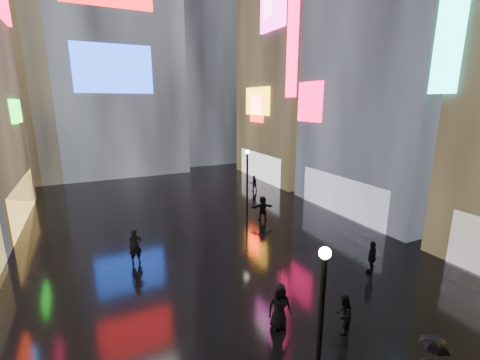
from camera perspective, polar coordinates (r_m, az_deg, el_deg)
ground at (r=23.74m, az=-8.43°, el=-7.62°), size 140.00×140.00×0.00m
building_right_mid at (r=29.50m, az=27.24°, el=24.86°), size 10.28×13.70×30.00m
building_right_far at (r=38.74m, az=10.63°, el=21.50°), size 10.28×12.00×28.00m
tower_flank_right at (r=50.35m, az=-8.13°, el=23.21°), size 12.00×12.00×34.00m
lamp_near at (r=9.24m, az=14.01°, el=-24.28°), size 0.30×0.30×5.20m
lamp_far at (r=23.79m, az=1.28°, el=0.01°), size 0.30×0.30×5.20m
pedestrian_1 at (r=13.66m, az=17.94°, el=-21.82°), size 0.96×0.91×1.56m
pedestrian_3 at (r=18.06m, az=22.39°, el=-12.61°), size 1.11×0.90×1.77m
pedestrian_4 at (r=13.33m, az=7.03°, el=-21.39°), size 1.02×0.79×1.86m
pedestrian_5 at (r=23.85m, az=4.04°, el=-5.04°), size 1.79×0.88×1.85m
pedestrian_6 at (r=18.60m, az=-18.10°, el=-11.17°), size 0.75×0.54×1.93m
pedestrian_7 at (r=31.64m, az=2.43°, el=-0.58°), size 0.82×0.68×1.55m
umbrella_1 at (r=11.39m, az=31.27°, el=-24.30°), size 1.05×1.05×0.70m
umbrella_2 at (r=12.61m, az=7.21°, el=-16.40°), size 1.14×1.15×0.82m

